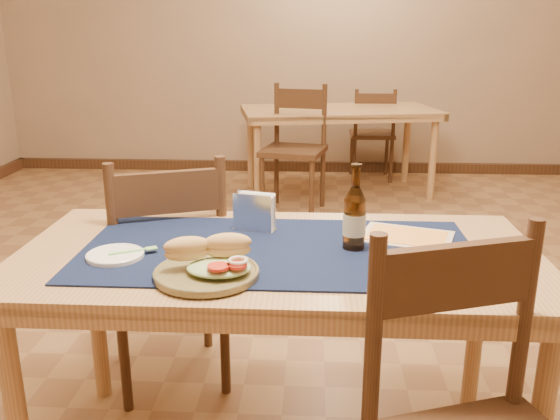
# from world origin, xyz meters

# --- Properties ---
(room) EXTENTS (6.04, 7.04, 2.84)m
(room) POSITION_xyz_m (0.00, 0.00, 1.40)
(room) COLOR #986C42
(room) RESTS_ON ground
(main_table) EXTENTS (1.60, 0.80, 0.75)m
(main_table) POSITION_xyz_m (0.00, -0.80, 0.67)
(main_table) COLOR tan
(main_table) RESTS_ON ground
(placemat) EXTENTS (1.20, 0.60, 0.01)m
(placemat) POSITION_xyz_m (0.00, -0.80, 0.75)
(placemat) COLOR #101B3C
(placemat) RESTS_ON main_table
(baseboard) EXTENTS (6.00, 7.00, 0.10)m
(baseboard) POSITION_xyz_m (0.00, 0.00, 0.05)
(baseboard) COLOR #422517
(baseboard) RESTS_ON ground
(back_table) EXTENTS (1.77, 1.11, 0.75)m
(back_table) POSITION_xyz_m (0.32, 2.64, 0.67)
(back_table) COLOR tan
(back_table) RESTS_ON ground
(chair_main_far) EXTENTS (0.58, 0.58, 0.97)m
(chair_main_far) POSITION_xyz_m (-0.46, -0.37, 0.50)
(chair_main_far) COLOR #422517
(chair_main_far) RESTS_ON ground
(chair_back_near) EXTENTS (0.55, 0.55, 0.99)m
(chair_back_near) POSITION_xyz_m (-0.04, 2.10, 0.52)
(chair_back_near) COLOR #422517
(chair_back_near) RESTS_ON ground
(chair_back_far) EXTENTS (0.41, 0.41, 0.88)m
(chair_back_far) POSITION_xyz_m (0.67, 3.16, 0.46)
(chair_back_far) COLOR #422517
(chair_back_far) RESTS_ON ground
(sandwich_plate) EXTENTS (0.29, 0.29, 0.11)m
(sandwich_plate) POSITION_xyz_m (-0.17, -1.02, 0.79)
(sandwich_plate) COLOR brown
(sandwich_plate) RESTS_ON placemat
(side_plate) EXTENTS (0.17, 0.17, 0.01)m
(side_plate) POSITION_xyz_m (-0.48, -0.90, 0.76)
(side_plate) COLOR white
(side_plate) RESTS_ON placemat
(fork) EXTENTS (0.14, 0.08, 0.00)m
(fork) POSITION_xyz_m (-0.42, -0.87, 0.77)
(fork) COLOR #8FE87F
(fork) RESTS_ON side_plate
(beer_bottle) EXTENTS (0.07, 0.07, 0.26)m
(beer_bottle) POSITION_xyz_m (0.23, -0.78, 0.85)
(beer_bottle) COLOR #4D2C0D
(beer_bottle) RESTS_ON placemat
(napkin_holder) EXTENTS (0.15, 0.09, 0.13)m
(napkin_holder) POSITION_xyz_m (-0.09, -0.62, 0.82)
(napkin_holder) COLOR silver
(napkin_holder) RESTS_ON placemat
(menu_card) EXTENTS (0.34, 0.29, 0.01)m
(menu_card) POSITION_xyz_m (0.41, -0.67, 0.76)
(menu_card) COLOR beige
(menu_card) RESTS_ON placemat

